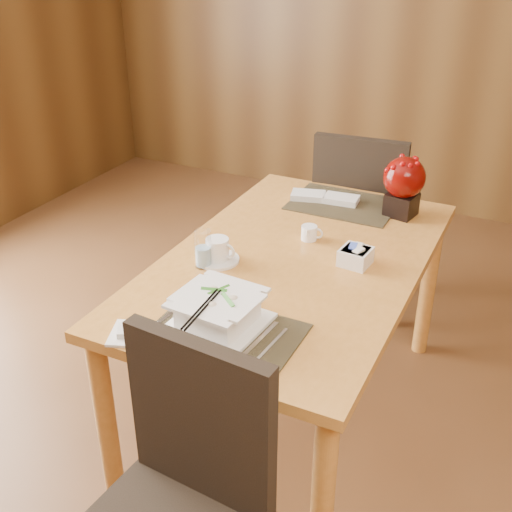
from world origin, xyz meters
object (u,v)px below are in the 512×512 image
at_px(near_chair, 177,499).
at_px(far_chair, 361,214).
at_px(sugar_caddy, 355,257).
at_px(water_glass, 203,249).
at_px(dining_table, 294,280).
at_px(coffee_cup, 218,252).
at_px(creamer_jug, 309,233).
at_px(berry_decor, 404,183).
at_px(bread_plate, 133,334).
at_px(soup_setting, 218,312).

bearing_deg(near_chair, far_chair, 98.37).
bearing_deg(near_chair, sugar_caddy, 88.35).
distance_m(water_glass, near_chair, 0.92).
xyz_separation_m(dining_table, coffee_cup, (-0.25, -0.14, 0.14)).
bearing_deg(dining_table, sugar_caddy, 13.63).
distance_m(water_glass, creamer_jug, 0.46).
distance_m(berry_decor, bread_plate, 1.33).
distance_m(dining_table, water_glass, 0.38).
relative_size(dining_table, far_chair, 1.52).
bearing_deg(sugar_caddy, bread_plate, -122.84).
bearing_deg(dining_table, creamer_jug, 93.52).
relative_size(coffee_cup, bread_plate, 1.17).
relative_size(soup_setting, bread_plate, 2.14).
bearing_deg(water_glass, bread_plate, -87.08).
height_order(water_glass, creamer_jug, water_glass).
height_order(dining_table, near_chair, near_chair).
xyz_separation_m(creamer_jug, bread_plate, (-0.24, -0.84, -0.02)).
xyz_separation_m(soup_setting, bread_plate, (-0.21, -0.15, -0.05)).
relative_size(dining_table, near_chair, 1.55).
xyz_separation_m(water_glass, far_chair, (0.26, 1.11, -0.27)).
relative_size(dining_table, soup_setting, 5.13).
xyz_separation_m(soup_setting, near_chair, (0.13, -0.47, -0.26)).
bearing_deg(dining_table, near_chair, -84.53).
height_order(soup_setting, bread_plate, soup_setting).
bearing_deg(sugar_caddy, berry_decor, 85.79).
height_order(dining_table, creamer_jug, creamer_jug).
xyz_separation_m(water_glass, near_chair, (0.37, -0.79, -0.28)).
height_order(dining_table, coffee_cup, coffee_cup).
height_order(bread_plate, near_chair, near_chair).
height_order(soup_setting, near_chair, near_chair).
distance_m(berry_decor, far_chair, 0.56).
bearing_deg(far_chair, near_chair, 88.55).
height_order(dining_table, water_glass, water_glass).
xyz_separation_m(near_chair, far_chair, (-0.11, 1.90, 0.01)).
xyz_separation_m(dining_table, berry_decor, (0.25, 0.55, 0.24)).
bearing_deg(coffee_cup, far_chair, 77.66).
relative_size(berry_decor, far_chair, 0.26).
distance_m(soup_setting, coffee_cup, 0.43).
bearing_deg(water_glass, creamer_jug, 54.41).
height_order(soup_setting, sugar_caddy, soup_setting).
bearing_deg(sugar_caddy, soup_setting, -114.12).
height_order(berry_decor, bread_plate, berry_decor).
relative_size(near_chair, far_chair, 0.98).
xyz_separation_m(coffee_cup, bread_plate, (-0.00, -0.53, -0.03)).
distance_m(creamer_jug, far_chair, 0.77).
relative_size(dining_table, bread_plate, 10.99).
xyz_separation_m(dining_table, sugar_caddy, (0.22, 0.05, 0.13)).
relative_size(sugar_caddy, bread_plate, 0.77).
bearing_deg(bread_plate, creamer_jug, 74.01).
bearing_deg(bread_plate, coffee_cup, 89.69).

